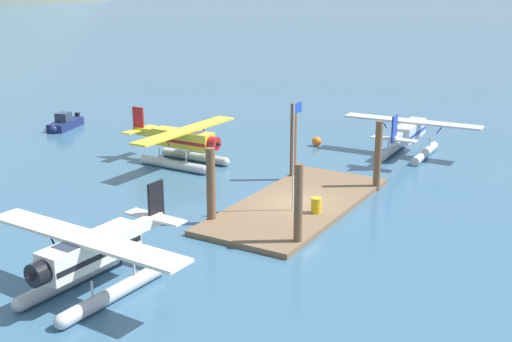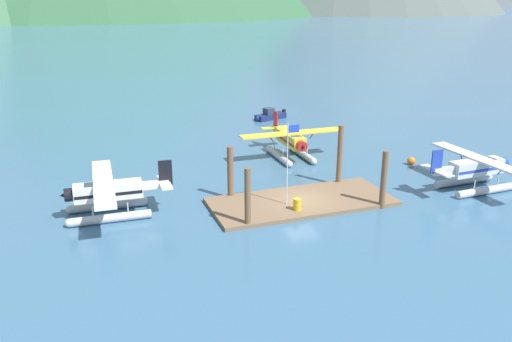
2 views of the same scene
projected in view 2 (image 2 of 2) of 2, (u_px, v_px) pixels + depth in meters
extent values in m
plane|color=#38607F|center=(301.00, 203.00, 40.15)|extent=(1200.00, 1200.00, 0.00)
cube|color=brown|center=(302.00, 201.00, 40.10)|extent=(14.15, 6.03, 0.30)
cylinder|color=brown|center=(248.00, 198.00, 35.35)|extent=(0.43, 0.43, 4.30)
cylinder|color=brown|center=(384.00, 180.00, 38.55)|extent=(0.45, 0.45, 4.49)
cylinder|color=brown|center=(230.00, 173.00, 40.42)|extent=(0.49, 0.49, 4.27)
cylinder|color=brown|center=(340.00, 156.00, 43.25)|extent=(0.44, 0.44, 5.18)
cylinder|color=silver|center=(287.00, 165.00, 38.27)|extent=(0.08, 0.08, 6.16)
cube|color=#1E3DB2|center=(294.00, 129.00, 37.53)|extent=(0.90, 0.03, 0.56)
sphere|color=gold|center=(288.00, 124.00, 37.26)|extent=(0.10, 0.10, 0.10)
cylinder|color=gold|center=(297.00, 204.00, 38.00)|extent=(0.58, 0.58, 0.88)
torus|color=gold|center=(297.00, 204.00, 38.00)|extent=(0.62, 0.62, 0.04)
sphere|color=orange|center=(411.00, 161.00, 49.17)|extent=(0.77, 0.77, 0.77)
cylinder|color=#B7BABF|center=(302.00, 153.00, 51.71)|extent=(0.73, 5.61, 0.64)
sphere|color=#B7BABF|center=(314.00, 162.00, 49.20)|extent=(0.64, 0.64, 0.64)
cylinder|color=#B7BABF|center=(279.00, 156.00, 50.94)|extent=(0.73, 5.61, 0.64)
sphere|color=#B7BABF|center=(289.00, 164.00, 48.43)|extent=(0.64, 0.64, 0.64)
cylinder|color=#B7BABF|center=(307.00, 150.00, 50.42)|extent=(0.10, 0.10, 0.70)
cylinder|color=#B7BABF|center=(297.00, 144.00, 52.57)|extent=(0.10, 0.10, 0.70)
cylinder|color=#B7BABF|center=(283.00, 153.00, 49.65)|extent=(0.10, 0.10, 0.70)
cylinder|color=#B7BABF|center=(274.00, 146.00, 51.80)|extent=(0.10, 0.10, 0.70)
cube|color=yellow|center=(291.00, 139.00, 50.80)|extent=(1.31, 4.82, 1.20)
cube|color=#B21E1E|center=(291.00, 140.00, 50.84)|extent=(1.33, 4.72, 0.24)
cube|color=#283347|center=(295.00, 138.00, 49.73)|extent=(1.07, 1.12, 0.56)
cube|color=yellow|center=(292.00, 133.00, 50.32)|extent=(10.42, 1.56, 0.14)
cylinder|color=#B21E1E|center=(312.00, 134.00, 51.10)|extent=(0.62, 0.09, 0.84)
cylinder|color=#B21E1E|center=(271.00, 138.00, 49.75)|extent=(0.62, 0.09, 0.84)
cylinder|color=#B21E1E|center=(302.00, 146.00, 48.39)|extent=(0.97, 0.61, 0.96)
cone|color=black|center=(304.00, 147.00, 47.98)|extent=(0.37, 0.36, 0.36)
cube|color=yellow|center=(279.00, 130.00, 53.68)|extent=(0.47, 2.21, 0.56)
cube|color=#B21E1E|center=(276.00, 120.00, 54.22)|extent=(0.14, 1.00, 1.90)
cube|color=yellow|center=(276.00, 127.00, 54.37)|extent=(3.21, 0.85, 0.10)
cylinder|color=#B7BABF|center=(111.00, 218.00, 36.68)|extent=(5.62, 0.87, 0.64)
sphere|color=#B7BABF|center=(69.00, 223.00, 35.89)|extent=(0.64, 0.64, 0.64)
cylinder|color=#B7BABF|center=(110.00, 205.00, 38.94)|extent=(5.62, 0.87, 0.64)
sphere|color=#B7BABF|center=(70.00, 210.00, 38.14)|extent=(0.64, 0.64, 0.64)
cylinder|color=#B7BABF|center=(93.00, 211.00, 36.13)|extent=(0.10, 0.10, 0.70)
cylinder|color=#B7BABF|center=(128.00, 207.00, 36.81)|extent=(0.10, 0.10, 0.70)
cylinder|color=#B7BABF|center=(92.00, 199.00, 38.38)|extent=(0.10, 0.10, 0.70)
cylinder|color=#B7BABF|center=(125.00, 195.00, 39.07)|extent=(0.10, 0.10, 0.70)
cube|color=silver|center=(108.00, 191.00, 37.29)|extent=(4.85, 1.44, 1.20)
cube|color=black|center=(108.00, 192.00, 37.32)|extent=(4.75, 1.45, 0.24)
cube|color=#283347|center=(92.00, 188.00, 36.88)|extent=(1.14, 1.10, 0.56)
cube|color=silver|center=(103.00, 182.00, 36.99)|extent=(1.83, 10.45, 0.14)
cylinder|color=black|center=(105.00, 198.00, 35.11)|extent=(0.11, 0.62, 0.84)
cylinder|color=black|center=(103.00, 177.00, 39.09)|extent=(0.11, 0.62, 0.84)
cylinder|color=black|center=(69.00, 195.00, 36.52)|extent=(0.64, 0.98, 0.96)
cone|color=black|center=(62.00, 196.00, 36.40)|extent=(0.36, 0.37, 0.36)
cube|color=silver|center=(154.00, 185.00, 38.18)|extent=(2.22, 0.53, 0.56)
cube|color=black|center=(165.00, 173.00, 38.17)|extent=(1.00, 0.16, 1.90)
cube|color=silver|center=(165.00, 182.00, 38.38)|extent=(0.93, 3.23, 0.10)
cylinder|color=#B7BABF|center=(463.00, 181.00, 44.07)|extent=(5.62, 0.79, 0.64)
sphere|color=#B7BABF|center=(489.00, 177.00, 45.03)|extent=(0.64, 0.64, 0.64)
cylinder|color=#B7BABF|center=(485.00, 191.00, 41.86)|extent=(5.62, 0.79, 0.64)
sphere|color=#B7BABF|center=(511.00, 186.00, 42.83)|extent=(0.64, 0.64, 0.64)
cylinder|color=#B7BABF|center=(475.00, 172.00, 44.27)|extent=(0.10, 0.10, 0.70)
cylinder|color=#B7BABF|center=(453.00, 175.00, 43.44)|extent=(0.10, 0.10, 0.70)
cylinder|color=#B7BABF|center=(498.00, 181.00, 42.06)|extent=(0.10, 0.10, 0.70)
cylinder|color=#B7BABF|center=(475.00, 185.00, 41.23)|extent=(0.10, 0.10, 0.70)
cube|color=silver|center=(476.00, 167.00, 42.44)|extent=(4.83, 1.37, 1.20)
cube|color=#1E389E|center=(476.00, 168.00, 42.48)|extent=(4.74, 1.39, 0.24)
cube|color=#283347|center=(487.00, 162.00, 42.71)|extent=(1.13, 1.08, 0.56)
cube|color=silver|center=(480.00, 159.00, 42.33)|extent=(1.69, 10.43, 0.14)
cylinder|color=#1E389E|center=(461.00, 155.00, 44.38)|extent=(0.10, 0.62, 0.84)
cylinder|color=#1E389E|center=(501.00, 171.00, 40.50)|extent=(0.10, 0.62, 0.84)
cylinder|color=#1E389E|center=(502.00, 163.00, 43.38)|extent=(0.63, 0.98, 0.96)
cone|color=black|center=(506.00, 163.00, 43.53)|extent=(0.36, 0.37, 0.36)
cube|color=silver|center=(445.00, 171.00, 41.29)|extent=(2.21, 0.50, 0.56)
cube|color=#1E389E|center=(437.00, 162.00, 40.70)|extent=(1.00, 0.15, 1.90)
cube|color=silver|center=(437.00, 171.00, 40.98)|extent=(0.89, 3.22, 0.10)
cube|color=navy|center=(271.00, 116.00, 67.44)|extent=(4.46, 2.72, 0.70)
sphere|color=navy|center=(258.00, 119.00, 66.23)|extent=(0.70, 0.70, 0.70)
cube|color=#283347|center=(269.00, 111.00, 67.03)|extent=(1.48, 1.42, 0.80)
cube|color=black|center=(284.00, 112.00, 68.69)|extent=(0.42, 0.44, 0.80)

